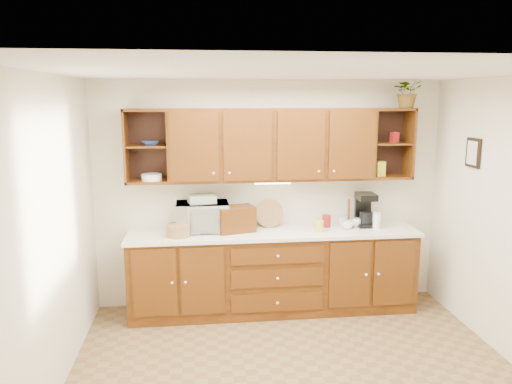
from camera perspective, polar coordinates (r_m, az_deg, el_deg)
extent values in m
plane|color=olive|center=(4.65, 4.79, -20.49)|extent=(4.00, 4.00, 0.00)
plane|color=white|center=(3.98, 5.39, 13.49)|extent=(4.00, 4.00, 0.00)
plane|color=beige|center=(5.80, 1.58, -0.24)|extent=(4.00, 0.00, 4.00)
plane|color=beige|center=(4.21, -22.78, -5.36)|extent=(0.00, 3.50, 3.50)
cube|color=#331805|center=(5.74, 1.97, -9.16)|extent=(3.20, 0.60, 0.90)
cube|color=white|center=(5.59, 2.01, -4.66)|extent=(3.24, 0.64, 0.04)
cube|color=#331805|center=(5.56, 1.85, 5.42)|extent=(2.30, 0.33, 0.80)
cube|color=black|center=(5.68, -12.30, 5.29)|extent=(0.45, 0.02, 0.80)
cube|color=black|center=(6.06, 14.66, 5.52)|extent=(0.45, 0.02, 0.80)
cube|color=#331805|center=(5.52, -12.45, 5.14)|extent=(0.43, 0.30, 0.02)
cube|color=#331805|center=(5.92, 15.20, 5.38)|extent=(0.43, 0.30, 0.02)
cube|color=#331805|center=(5.90, 15.38, 9.10)|extent=(0.45, 0.33, 0.03)
cube|color=white|center=(5.56, 1.90, 1.06)|extent=(0.40, 0.05, 0.02)
cube|color=black|center=(5.57, 23.59, 4.13)|extent=(0.03, 0.24, 0.30)
cylinder|color=olive|center=(5.42, -8.86, -4.36)|extent=(0.33, 0.33, 0.13)
imported|color=beige|center=(5.59, -6.16, -2.83)|extent=(0.58, 0.40, 0.32)
cube|color=#D2CF63|center=(5.54, -6.20, -0.78)|extent=(0.32, 0.26, 0.09)
cylinder|color=black|center=(5.58, -5.90, -3.07)|extent=(0.08, 0.08, 0.28)
cylinder|color=olive|center=(5.75, 1.54, -3.91)|extent=(0.32, 0.09, 0.32)
cube|color=#331805|center=(5.53, -2.37, -3.11)|extent=(0.46, 0.35, 0.28)
cylinder|color=#331805|center=(5.80, 10.55, -2.39)|extent=(0.03, 0.03, 0.33)
cylinder|color=#331805|center=(5.84, 10.50, -3.88)|extent=(0.13, 0.13, 0.02)
imported|color=white|center=(5.86, 11.30, -3.45)|extent=(0.14, 0.14, 0.10)
imported|color=white|center=(5.88, 9.82, -3.36)|extent=(0.14, 0.14, 0.10)
imported|color=white|center=(5.74, 10.41, -3.72)|extent=(0.14, 0.14, 0.10)
cylinder|color=maroon|center=(5.79, 8.04, -3.30)|extent=(0.11, 0.11, 0.14)
cylinder|color=white|center=(5.81, 13.63, -3.23)|extent=(0.10, 0.10, 0.19)
cylinder|color=gold|center=(5.59, 7.24, -3.90)|extent=(0.10, 0.10, 0.12)
cube|color=black|center=(5.93, 12.36, -3.60)|extent=(0.21, 0.27, 0.04)
cube|color=black|center=(5.99, 12.11, -1.85)|extent=(0.19, 0.07, 0.33)
cube|color=black|center=(5.86, 12.49, -0.50)|extent=(0.21, 0.27, 0.07)
cylinder|color=black|center=(5.89, 12.45, -2.88)|extent=(0.16, 0.16, 0.14)
imported|color=navy|center=(5.50, -11.99, 5.47)|extent=(0.22, 0.22, 0.04)
cylinder|color=white|center=(5.53, -11.83, 1.67)|extent=(0.27, 0.27, 0.07)
cube|color=gold|center=(5.88, 14.05, 2.59)|extent=(0.09, 0.07, 0.17)
cube|color=maroon|center=(5.90, 15.54, 6.03)|extent=(0.10, 0.09, 0.12)
imported|color=#999999|center=(5.90, 16.94, 10.97)|extent=(0.42, 0.39, 0.37)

